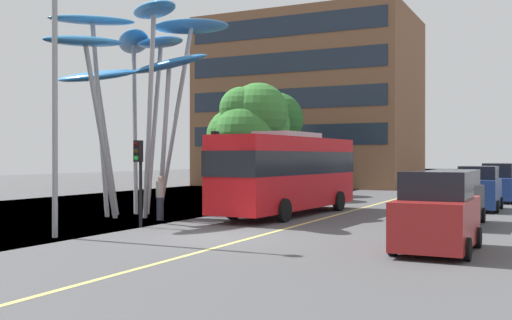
# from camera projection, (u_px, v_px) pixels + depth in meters

# --- Properties ---
(ground) EXTENTS (120.00, 240.00, 0.10)m
(ground) POSITION_uv_depth(u_px,v_px,m) (196.00, 237.00, 20.24)
(ground) COLOR #4C4C4F
(red_bus) EXTENTS (3.12, 10.33, 3.75)m
(red_bus) POSITION_uv_depth(u_px,v_px,m) (288.00, 170.00, 27.42)
(red_bus) COLOR red
(red_bus) RESTS_ON ground
(leaf_sculpture) EXTENTS (7.74, 8.73, 9.09)m
(leaf_sculpture) POSITION_uv_depth(u_px,v_px,m) (136.00, 55.00, 27.08)
(leaf_sculpture) COLOR #9EA0A5
(leaf_sculpture) RESTS_ON ground
(traffic_light_kerb_near) EXTENTS (0.28, 0.42, 3.25)m
(traffic_light_kerb_near) POSITION_uv_depth(u_px,v_px,m) (139.00, 164.00, 22.58)
(traffic_light_kerb_near) COLOR black
(traffic_light_kerb_near) RESTS_ON ground
(traffic_light_kerb_far) EXTENTS (0.28, 0.42, 3.78)m
(traffic_light_kerb_far) POSITION_uv_depth(u_px,v_px,m) (216.00, 155.00, 26.91)
(traffic_light_kerb_far) COLOR black
(traffic_light_kerb_far) RESTS_ON ground
(traffic_light_island_mid) EXTENTS (0.28, 0.42, 3.38)m
(traffic_light_island_mid) POSITION_uv_depth(u_px,v_px,m) (274.00, 160.00, 33.27)
(traffic_light_island_mid) COLOR black
(traffic_light_island_mid) RESTS_ON ground
(car_parked_near) EXTENTS (2.07, 4.01, 2.24)m
(car_parked_near) POSITION_uv_depth(u_px,v_px,m) (437.00, 214.00, 16.84)
(car_parked_near) COLOR maroon
(car_parked_near) RESTS_ON ground
(car_parked_mid) EXTENTS (1.94, 4.41, 2.14)m
(car_parked_mid) POSITION_uv_depth(u_px,v_px,m) (455.00, 199.00, 23.38)
(car_parked_mid) COLOR black
(car_parked_mid) RESTS_ON ground
(car_parked_far) EXTENTS (2.05, 4.10, 2.18)m
(car_parked_far) POSITION_uv_depth(u_px,v_px,m) (479.00, 189.00, 29.86)
(car_parked_far) COLOR navy
(car_parked_far) RESTS_ON ground
(car_side_street) EXTENTS (1.93, 3.96, 2.26)m
(car_side_street) POSITION_uv_depth(u_px,v_px,m) (498.00, 184.00, 35.33)
(car_side_street) COLOR navy
(car_side_street) RESTS_ON ground
(car_far_side) EXTENTS (2.00, 4.08, 2.22)m
(car_far_side) POSITION_uv_depth(u_px,v_px,m) (505.00, 180.00, 41.48)
(car_far_side) COLOR gray
(car_far_side) RESTS_ON ground
(street_lamp) EXTENTS (1.65, 0.44, 8.73)m
(street_lamp) POSITION_uv_depth(u_px,v_px,m) (62.00, 70.00, 19.61)
(street_lamp) COLOR gray
(street_lamp) RESTS_ON ground
(tree_pavement_near) EXTENTS (5.22, 5.24, 7.29)m
(tree_pavement_near) POSITION_uv_depth(u_px,v_px,m) (249.00, 125.00, 38.04)
(tree_pavement_near) COLOR brown
(tree_pavement_near) RESTS_ON ground
(tree_pavement_far) EXTENTS (4.95, 5.48, 7.13)m
(tree_pavement_far) POSITION_uv_depth(u_px,v_px,m) (272.00, 127.00, 42.79)
(tree_pavement_far) COLOR brown
(tree_pavement_far) RESTS_ON ground
(pedestrian) EXTENTS (0.34, 0.34, 1.85)m
(pedestrian) POSITION_uv_depth(u_px,v_px,m) (160.00, 198.00, 25.22)
(pedestrian) COLOR #2D3342
(pedestrian) RESTS_ON ground
(backdrop_building) EXTENTS (18.84, 12.59, 15.43)m
(backdrop_building) POSITION_uv_depth(u_px,v_px,m) (311.00, 103.00, 56.94)
(backdrop_building) COLOR brown
(backdrop_building) RESTS_ON ground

